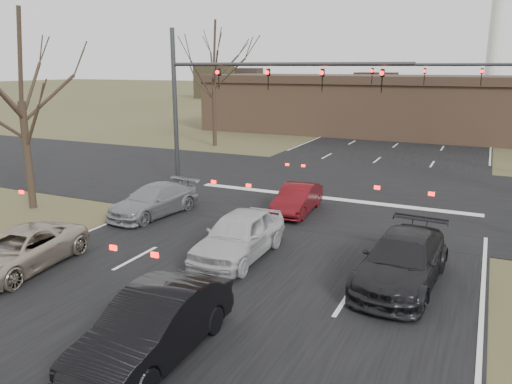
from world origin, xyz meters
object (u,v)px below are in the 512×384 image
(car_white_sedan, at_px, (239,235))
(car_red_ahead, at_px, (297,199))
(mast_arm_far, at_px, (487,86))
(building, at_px, (434,106))
(car_black_hatch, at_px, (154,326))
(mast_arm_near, at_px, (230,88))
(car_grey_ahead, at_px, (154,200))
(car_charcoal_sedan, at_px, (402,261))
(car_silver_suv, at_px, (19,250))

(car_white_sedan, xyz_separation_m, car_red_ahead, (-0.07, 5.64, -0.15))
(mast_arm_far, bearing_deg, building, 105.58)
(building, xyz_separation_m, car_black_hatch, (-1.50, -39.40, -1.92))
(mast_arm_near, distance_m, car_white_sedan, 10.58)
(car_black_hatch, relative_size, car_grey_ahead, 1.03)
(mast_arm_far, xyz_separation_m, car_charcoal_sedan, (-1.51, -18.34, -4.29))
(car_white_sedan, height_order, car_black_hatch, car_white_sedan)
(building, relative_size, car_silver_suv, 9.36)
(building, xyz_separation_m, car_charcoal_sedan, (2.68, -33.34, -1.94))
(car_white_sedan, bearing_deg, car_charcoal_sedan, 0.11)
(car_silver_suv, relative_size, car_red_ahead, 1.22)
(building, height_order, car_black_hatch, building)
(car_red_ahead, bearing_deg, building, 81.77)
(building, height_order, mast_arm_near, mast_arm_near)
(building, bearing_deg, car_grey_ahead, -104.47)
(car_black_hatch, height_order, car_charcoal_sedan, car_black_hatch)
(mast_arm_near, height_order, car_charcoal_sedan, mast_arm_near)
(car_red_ahead, bearing_deg, mast_arm_near, 146.15)
(mast_arm_far, height_order, car_black_hatch, mast_arm_far)
(car_white_sedan, relative_size, car_red_ahead, 1.21)
(mast_arm_far, height_order, car_charcoal_sedan, mast_arm_far)
(car_white_sedan, distance_m, car_black_hatch, 6.06)
(car_charcoal_sedan, bearing_deg, car_silver_suv, -156.38)
(car_silver_suv, xyz_separation_m, car_white_sedan, (5.65, 3.77, 0.14))
(mast_arm_far, bearing_deg, car_red_ahead, -117.84)
(mast_arm_near, distance_m, car_red_ahead, 7.03)
(car_white_sedan, bearing_deg, car_black_hatch, -81.33)
(car_black_hatch, bearing_deg, car_charcoal_sedan, 53.81)
(building, xyz_separation_m, car_red_ahead, (-2.57, -27.79, -2.05))
(mast_arm_near, relative_size, car_red_ahead, 3.27)
(car_silver_suv, xyz_separation_m, car_red_ahead, (5.58, 9.41, -0.02))
(mast_arm_far, height_order, car_silver_suv, mast_arm_far)
(car_white_sedan, xyz_separation_m, car_charcoal_sedan, (5.18, 0.09, -0.04))
(car_white_sedan, distance_m, car_charcoal_sedan, 5.18)
(mast_arm_far, relative_size, car_charcoal_sedan, 2.23)
(mast_arm_far, distance_m, car_black_hatch, 25.42)
(car_charcoal_sedan, height_order, car_grey_ahead, car_charcoal_sedan)
(car_silver_suv, relative_size, car_white_sedan, 1.01)
(car_silver_suv, bearing_deg, car_black_hatch, -24.91)
(building, bearing_deg, car_white_sedan, -94.28)
(mast_arm_far, height_order, car_grey_ahead, mast_arm_far)
(building, bearing_deg, car_black_hatch, -92.18)
(car_silver_suv, bearing_deg, building, 71.08)
(car_charcoal_sedan, relative_size, car_grey_ahead, 1.14)
(building, bearing_deg, mast_arm_far, -74.42)
(car_red_ahead, bearing_deg, mast_arm_far, 59.22)
(mast_arm_near, height_order, car_white_sedan, mast_arm_near)
(mast_arm_near, distance_m, mast_arm_far, 15.17)
(car_charcoal_sedan, bearing_deg, car_red_ahead, 137.42)
(mast_arm_far, bearing_deg, car_grey_ahead, -127.66)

